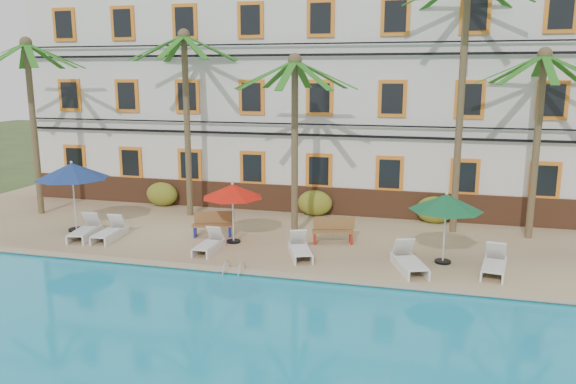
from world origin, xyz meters
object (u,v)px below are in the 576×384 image
(palm_c, at_px, (295,118))
(palm_d, at_px, (463,70))
(lounger_f, at_px, (494,264))
(palm_e, at_px, (539,116))
(lounger_c, at_px, (209,244))
(palm_b, at_px, (186,97))
(umbrella_blue, at_px, (72,171))
(lounger_b, at_px, (110,232))
(lounger_d, at_px, (300,249))
(palm_a, at_px, (31,101))
(bench_left, at_px, (213,224))
(umbrella_red, at_px, (233,191))
(umbrella_green, at_px, (446,203))
(pool_ladder, at_px, (234,272))
(lounger_a, at_px, (86,230))
(lounger_e, at_px, (409,261))
(bench_right, at_px, (333,230))

(palm_c, height_order, palm_d, palm_d)
(palm_d, distance_m, lounger_f, 7.46)
(palm_e, xyz_separation_m, lounger_c, (-10.89, -4.50, -4.27))
(palm_b, bearing_deg, umbrella_blue, -133.28)
(lounger_b, distance_m, lounger_d, 7.26)
(palm_c, height_order, palm_e, palm_e)
(palm_a, distance_m, bench_left, 9.75)
(umbrella_red, distance_m, lounger_b, 4.89)
(umbrella_blue, bearing_deg, bench_left, 7.10)
(umbrella_green, distance_m, pool_ladder, 7.01)
(lounger_b, relative_size, lounger_f, 0.95)
(lounger_d, relative_size, lounger_f, 0.96)
(umbrella_green, bearing_deg, palm_a, 171.87)
(lounger_c, bearing_deg, lounger_f, 0.85)
(umbrella_blue, bearing_deg, palm_b, 46.72)
(lounger_a, height_order, bench_left, bench_left)
(palm_b, xyz_separation_m, lounger_e, (9.49, -4.80, -4.74))
(palm_e, xyz_separation_m, lounger_f, (-1.62, -4.36, -4.24))
(palm_d, bearing_deg, bench_left, -161.84)
(palm_a, bearing_deg, lounger_a, -34.32)
(lounger_c, distance_m, bench_left, 1.89)
(bench_left, bearing_deg, lounger_c, -71.51)
(lounger_f, bearing_deg, lounger_e, -171.19)
(palm_e, height_order, bench_right, palm_e)
(umbrella_blue, relative_size, lounger_a, 1.42)
(lounger_c, bearing_deg, palm_e, 22.44)
(lounger_b, bearing_deg, lounger_a, -175.92)
(palm_b, distance_m, pool_ladder, 9.18)
(bench_left, bearing_deg, palm_d, 18.16)
(bench_left, bearing_deg, palm_b, 127.95)
(palm_c, height_order, umbrella_green, palm_c)
(umbrella_green, distance_m, lounger_f, 2.35)
(lounger_a, xyz_separation_m, bench_left, (4.48, 1.41, 0.19))
(lounger_e, height_order, lounger_f, lounger_e)
(lounger_f, bearing_deg, palm_b, 159.86)
(umbrella_red, relative_size, lounger_b, 1.21)
(pool_ladder, bearing_deg, umbrella_green, 22.32)
(lounger_a, bearing_deg, bench_left, 17.50)
(palm_c, xyz_separation_m, pool_ladder, (-0.77, -4.61, -4.41))
(palm_a, xyz_separation_m, umbrella_blue, (3.19, -2.06, -2.52))
(bench_right, bearing_deg, lounger_a, -169.43)
(lounger_d, bearing_deg, bench_right, 67.08)
(umbrella_blue, distance_m, bench_right, 10.15)
(palm_c, xyz_separation_m, umbrella_blue, (-8.32, -1.70, -2.07))
(umbrella_green, distance_m, bench_left, 8.56)
(lounger_d, distance_m, lounger_e, 3.61)
(palm_b, xyz_separation_m, bench_right, (6.69, -2.50, -4.57))
(palm_b, xyz_separation_m, lounger_b, (-1.35, -4.11, -4.76))
(palm_d, distance_m, umbrella_blue, 15.10)
(palm_e, xyz_separation_m, lounger_b, (-14.99, -4.06, -4.25))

